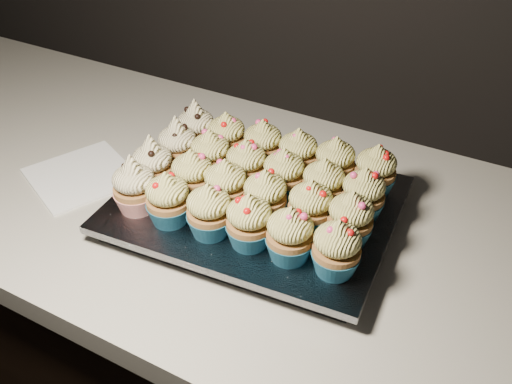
# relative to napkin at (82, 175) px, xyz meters

# --- Properties ---
(worktop) EXTENTS (2.44, 0.64, 0.04)m
(worktop) POSITION_rel_napkin_xyz_m (0.36, 0.07, -0.02)
(worktop) COLOR beige
(worktop) RESTS_ON cabinet
(napkin) EXTENTS (0.21, 0.21, 0.00)m
(napkin) POSITION_rel_napkin_xyz_m (0.00, 0.00, 0.00)
(napkin) COLOR white
(napkin) RESTS_ON worktop
(baking_tray) EXTENTS (0.39, 0.31, 0.02)m
(baking_tray) POSITION_rel_napkin_xyz_m (0.31, 0.04, 0.01)
(baking_tray) COLOR black
(baking_tray) RESTS_ON worktop
(foil_lining) EXTENTS (0.43, 0.35, 0.01)m
(foil_lining) POSITION_rel_napkin_xyz_m (0.31, 0.04, 0.03)
(foil_lining) COLOR silver
(foil_lining) RESTS_ON baking_tray
(cupcake_0) EXTENTS (0.06, 0.06, 0.10)m
(cupcake_0) POSITION_rel_napkin_xyz_m (0.17, -0.06, 0.07)
(cupcake_0) COLOR red
(cupcake_0) RESTS_ON foil_lining
(cupcake_1) EXTENTS (0.06, 0.06, 0.08)m
(cupcake_1) POSITION_rel_napkin_xyz_m (0.23, -0.06, 0.07)
(cupcake_1) COLOR #1C6284
(cupcake_1) RESTS_ON foil_lining
(cupcake_2) EXTENTS (0.06, 0.06, 0.08)m
(cupcake_2) POSITION_rel_napkin_xyz_m (0.29, -0.05, 0.07)
(cupcake_2) COLOR #1C6284
(cupcake_2) RESTS_ON foil_lining
(cupcake_3) EXTENTS (0.06, 0.06, 0.08)m
(cupcake_3) POSITION_rel_napkin_xyz_m (0.35, -0.04, 0.07)
(cupcake_3) COLOR #1C6284
(cupcake_3) RESTS_ON foil_lining
(cupcake_4) EXTENTS (0.06, 0.06, 0.08)m
(cupcake_4) POSITION_rel_napkin_xyz_m (0.41, -0.04, 0.07)
(cupcake_4) COLOR #1C6284
(cupcake_4) RESTS_ON foil_lining
(cupcake_5) EXTENTS (0.06, 0.06, 0.08)m
(cupcake_5) POSITION_rel_napkin_xyz_m (0.47, -0.04, 0.07)
(cupcake_5) COLOR #1C6284
(cupcake_5) RESTS_ON foil_lining
(cupcake_6) EXTENTS (0.06, 0.06, 0.10)m
(cupcake_6) POSITION_rel_napkin_xyz_m (0.16, -0.00, 0.07)
(cupcake_6) COLOR red
(cupcake_6) RESTS_ON foil_lining
(cupcake_7) EXTENTS (0.06, 0.06, 0.08)m
(cupcake_7) POSITION_rel_napkin_xyz_m (0.22, 0.01, 0.07)
(cupcake_7) COLOR #1C6284
(cupcake_7) RESTS_ON foil_lining
(cupcake_8) EXTENTS (0.06, 0.06, 0.08)m
(cupcake_8) POSITION_rel_napkin_xyz_m (0.28, 0.01, 0.07)
(cupcake_8) COLOR #1C6284
(cupcake_8) RESTS_ON foil_lining
(cupcake_9) EXTENTS (0.06, 0.06, 0.08)m
(cupcake_9) POSITION_rel_napkin_xyz_m (0.34, 0.01, 0.07)
(cupcake_9) COLOR #1C6284
(cupcake_9) RESTS_ON foil_lining
(cupcake_10) EXTENTS (0.06, 0.06, 0.08)m
(cupcake_10) POSITION_rel_napkin_xyz_m (0.41, 0.02, 0.07)
(cupcake_10) COLOR #1C6284
(cupcake_10) RESTS_ON foil_lining
(cupcake_11) EXTENTS (0.06, 0.06, 0.08)m
(cupcake_11) POSITION_rel_napkin_xyz_m (0.46, 0.03, 0.07)
(cupcake_11) COLOR #1C6284
(cupcake_11) RESTS_ON foil_lining
(cupcake_12) EXTENTS (0.06, 0.06, 0.10)m
(cupcake_12) POSITION_rel_napkin_xyz_m (0.16, 0.06, 0.07)
(cupcake_12) COLOR red
(cupcake_12) RESTS_ON foil_lining
(cupcake_13) EXTENTS (0.06, 0.06, 0.08)m
(cupcake_13) POSITION_rel_napkin_xyz_m (0.22, 0.07, 0.07)
(cupcake_13) COLOR #1C6284
(cupcake_13) RESTS_ON foil_lining
(cupcake_14) EXTENTS (0.06, 0.06, 0.08)m
(cupcake_14) POSITION_rel_napkin_xyz_m (0.28, 0.07, 0.07)
(cupcake_14) COLOR #1C6284
(cupcake_14) RESTS_ON foil_lining
(cupcake_15) EXTENTS (0.06, 0.06, 0.08)m
(cupcake_15) POSITION_rel_napkin_xyz_m (0.34, 0.08, 0.07)
(cupcake_15) COLOR #1C6284
(cupcake_15) RESTS_ON foil_lining
(cupcake_16) EXTENTS (0.06, 0.06, 0.08)m
(cupcake_16) POSITION_rel_napkin_xyz_m (0.40, 0.08, 0.07)
(cupcake_16) COLOR #1C6284
(cupcake_16) RESTS_ON foil_lining
(cupcake_17) EXTENTS (0.06, 0.06, 0.08)m
(cupcake_17) POSITION_rel_napkin_xyz_m (0.46, 0.08, 0.07)
(cupcake_17) COLOR #1C6284
(cupcake_17) RESTS_ON foil_lining
(cupcake_18) EXTENTS (0.06, 0.06, 0.10)m
(cupcake_18) POSITION_rel_napkin_xyz_m (0.15, 0.12, 0.07)
(cupcake_18) COLOR red
(cupcake_18) RESTS_ON foil_lining
(cupcake_19) EXTENTS (0.06, 0.06, 0.08)m
(cupcake_19) POSITION_rel_napkin_xyz_m (0.21, 0.13, 0.07)
(cupcake_19) COLOR #1C6284
(cupcake_19) RESTS_ON foil_lining
(cupcake_20) EXTENTS (0.06, 0.06, 0.08)m
(cupcake_20) POSITION_rel_napkin_xyz_m (0.27, 0.13, 0.07)
(cupcake_20) COLOR #1C6284
(cupcake_20) RESTS_ON foil_lining
(cupcake_21) EXTENTS (0.06, 0.06, 0.08)m
(cupcake_21) POSITION_rel_napkin_xyz_m (0.33, 0.14, 0.07)
(cupcake_21) COLOR #1C6284
(cupcake_21) RESTS_ON foil_lining
(cupcake_22) EXTENTS (0.06, 0.06, 0.08)m
(cupcake_22) POSITION_rel_napkin_xyz_m (0.39, 0.14, 0.07)
(cupcake_22) COLOR #1C6284
(cupcake_22) RESTS_ON foil_lining
(cupcake_23) EXTENTS (0.06, 0.06, 0.08)m
(cupcake_23) POSITION_rel_napkin_xyz_m (0.46, 0.15, 0.07)
(cupcake_23) COLOR #1C6284
(cupcake_23) RESTS_ON foil_lining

